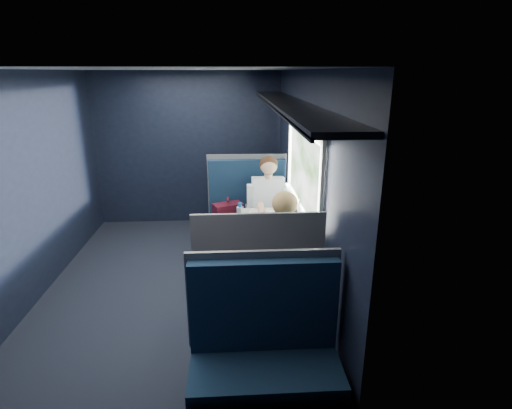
{
  "coord_description": "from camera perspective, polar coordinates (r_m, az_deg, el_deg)",
  "views": [
    {
      "loc": [
        0.65,
        -3.97,
        2.28
      ],
      "look_at": [
        0.9,
        0.0,
        0.95
      ],
      "focal_mm": 28.0,
      "sensor_mm": 36.0,
      "label": 1
    }
  ],
  "objects": [
    {
      "name": "room_shell",
      "position": [
        4.1,
        -12.41,
        6.76
      ],
      "size": [
        3.0,
        4.4,
        2.4
      ],
      "color": "black",
      "rests_on": "ground"
    },
    {
      "name": "laptop",
      "position": [
        4.31,
        5.56,
        -1.72
      ],
      "size": [
        0.29,
        0.33,
        0.21
      ],
      "color": "silver",
      "rests_on": "table"
    },
    {
      "name": "man",
      "position": [
        4.94,
        1.81,
        0.06
      ],
      "size": [
        0.53,
        0.56,
        1.32
      ],
      "color": "black",
      "rests_on": "ground"
    },
    {
      "name": "seat_row_back",
      "position": [
        2.88,
        1.32,
        -22.1
      ],
      "size": [
        1.04,
        0.51,
        1.16
      ],
      "color": "#0B1C32",
      "rests_on": "ground"
    },
    {
      "name": "ground",
      "position": [
        4.63,
        -11.42,
        -11.51
      ],
      "size": [
        2.8,
        4.2,
        0.01
      ],
      "primitive_type": "cube",
      "color": "black"
    },
    {
      "name": "cup",
      "position": [
        4.7,
        4.36,
        -0.12
      ],
      "size": [
        0.07,
        0.07,
        0.09
      ],
      "primitive_type": "cylinder",
      "color": "white",
      "rests_on": "table"
    },
    {
      "name": "bottle_small",
      "position": [
        4.63,
        3.83,
        0.18
      ],
      "size": [
        0.06,
        0.06,
        0.2
      ],
      "color": "silver",
      "rests_on": "table"
    },
    {
      "name": "table",
      "position": [
        4.3,
        1.76,
        -3.59
      ],
      "size": [
        0.62,
        1.0,
        0.74
      ],
      "color": "#54565E",
      "rests_on": "ground"
    },
    {
      "name": "seat_row_front",
      "position": [
        6.07,
        -1.52,
        0.52
      ],
      "size": [
        1.04,
        0.51,
        1.16
      ],
      "color": "#0B1C32",
      "rests_on": "ground"
    },
    {
      "name": "seat_bay_far",
      "position": [
        3.62,
        0.07,
        -12.54
      ],
      "size": [
        1.04,
        0.62,
        1.26
      ],
      "color": "#0B1C32",
      "rests_on": "ground"
    },
    {
      "name": "woman",
      "position": [
        3.64,
        3.86,
        -6.79
      ],
      "size": [
        0.53,
        0.56,
        1.32
      ],
      "color": "black",
      "rests_on": "ground"
    },
    {
      "name": "papers",
      "position": [
        4.32,
        1.52,
        -2.38
      ],
      "size": [
        0.7,
        0.85,
        0.01
      ],
      "primitive_type": "cube",
      "rotation": [
        0.0,
        0.0,
        -0.29
      ],
      "color": "white",
      "rests_on": "table"
    },
    {
      "name": "seat_bay_near",
      "position": [
        5.19,
        -1.3,
        -2.49
      ],
      "size": [
        1.04,
        0.62,
        1.26
      ],
      "color": "#0B1C32",
      "rests_on": "ground"
    }
  ]
}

